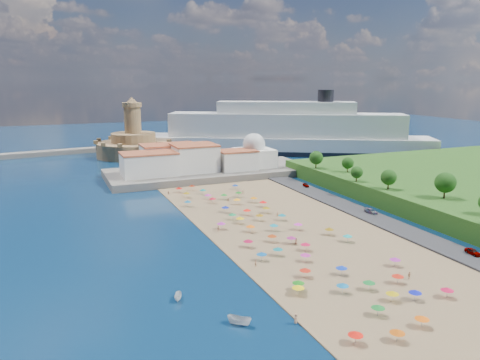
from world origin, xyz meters
name	(u,v)px	position (x,y,z in m)	size (l,w,h in m)	color
ground	(260,224)	(0.00, 0.00, 0.00)	(700.00, 700.00, 0.00)	#071938
terrace	(211,172)	(10.00, 73.00, 1.50)	(90.00, 36.00, 3.00)	#59544C
jetty	(145,163)	(-12.00, 108.00, 1.20)	(18.00, 70.00, 2.40)	#59544C
waterfront_buildings	(181,160)	(-3.05, 73.64, 7.88)	(57.00, 29.00, 11.00)	silver
domed_building	(254,153)	(30.00, 71.00, 8.97)	(16.00, 16.00, 15.00)	silver
fortress	(134,144)	(-12.00, 138.00, 6.68)	(40.00, 40.00, 32.40)	#A38251
cruise_ship	(286,135)	(69.57, 115.05, 10.65)	(156.18, 99.92, 35.97)	black
beach_parasols	(273,229)	(-1.27, -11.09, 2.15)	(31.38, 116.25, 2.20)	gray
beachgoers	(253,224)	(-3.26, -2.35, 1.13)	(32.36, 99.02, 1.88)	tan
moored_boats	(219,313)	(-30.01, -46.76, 0.81)	(10.77, 17.22, 1.75)	white
parked_cars	(375,212)	(36.00, -6.62, 1.39)	(2.63, 82.28, 1.42)	gray
hillside_trees	(406,180)	(49.49, -4.54, 10.09)	(16.00, 107.06, 8.11)	#382314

